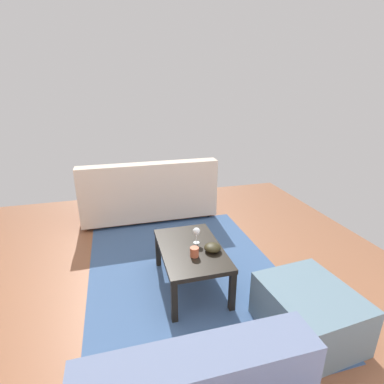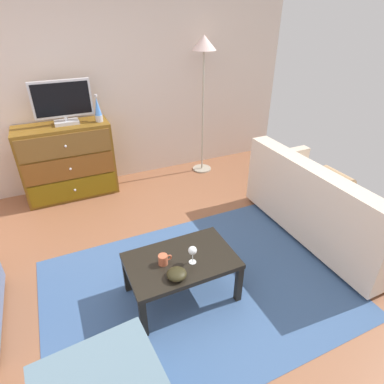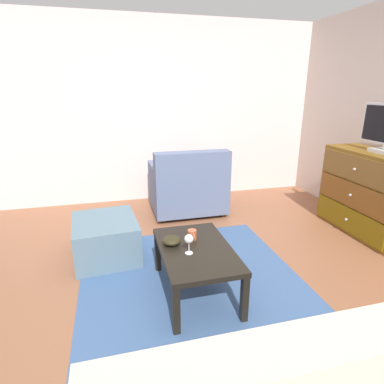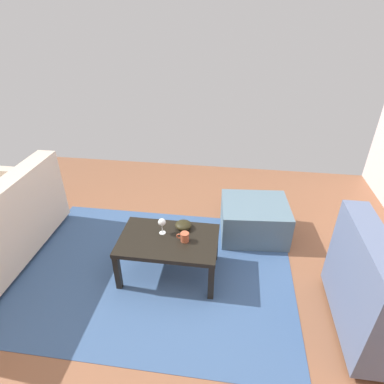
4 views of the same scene
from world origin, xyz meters
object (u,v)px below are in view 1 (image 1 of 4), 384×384
(bowl_decorative, at_px, (213,248))
(coffee_table, at_px, (191,252))
(ottoman, at_px, (308,312))
(mug, at_px, (194,252))
(wine_glass, at_px, (196,232))
(couch_large, at_px, (148,194))

(bowl_decorative, bearing_deg, coffee_table, 57.89)
(bowl_decorative, relative_size, ottoman, 0.22)
(mug, xyz_separation_m, bowl_decorative, (0.04, -0.18, -0.01))
(wine_glass, bearing_deg, couch_large, 8.54)
(coffee_table, bearing_deg, bowl_decorative, -122.11)
(bowl_decorative, bearing_deg, wine_glass, 29.32)
(wine_glass, distance_m, ottoman, 1.12)
(mug, bearing_deg, ottoman, -132.23)
(mug, distance_m, ottoman, 1.00)
(coffee_table, distance_m, bowl_decorative, 0.22)
(coffee_table, relative_size, ottoman, 1.26)
(wine_glass, height_order, couch_large, couch_large)
(couch_large, bearing_deg, ottoman, -160.77)
(coffee_table, height_order, ottoman, coffee_table)
(wine_glass, bearing_deg, coffee_table, 133.57)
(wine_glass, bearing_deg, bowl_decorative, -150.68)
(mug, distance_m, bowl_decorative, 0.19)
(coffee_table, xyz_separation_m, wine_glass, (0.07, -0.07, 0.17))
(wine_glass, relative_size, mug, 1.38)
(bowl_decorative, xyz_separation_m, couch_large, (1.85, 0.35, -0.11))
(coffee_table, bearing_deg, wine_glass, -46.43)
(bowl_decorative, xyz_separation_m, ottoman, (-0.69, -0.53, -0.25))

